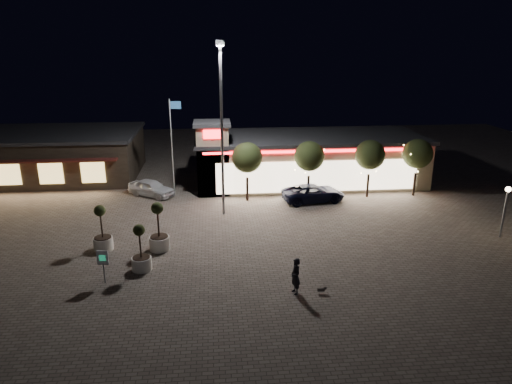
{
  "coord_description": "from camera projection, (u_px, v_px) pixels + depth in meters",
  "views": [
    {
      "loc": [
        1.37,
        -24.0,
        12.06
      ],
      "look_at": [
        4.23,
        6.0,
        2.31
      ],
      "focal_mm": 32.0,
      "sensor_mm": 36.0,
      "label": 1
    }
  ],
  "objects": [
    {
      "name": "string_tree_d",
      "position": [
        418.0,
        154.0,
        37.27
      ],
      "size": [
        2.42,
        2.42,
        4.79
      ],
      "color": "#332319",
      "rests_on": "ground"
    },
    {
      "name": "string_tree_b",
      "position": [
        309.0,
        156.0,
        36.45
      ],
      "size": [
        2.42,
        2.42,
        4.79
      ],
      "color": "#332319",
      "rests_on": "ground"
    },
    {
      "name": "planter_left",
      "position": [
        103.0,
        236.0,
        27.91
      ],
      "size": [
        1.18,
        1.18,
        2.9
      ],
      "color": "silver",
      "rests_on": "ground"
    },
    {
      "name": "pedestrian",
      "position": [
        296.0,
        276.0,
        22.95
      ],
      "size": [
        0.61,
        0.79,
        1.91
      ],
      "primitive_type": "imported",
      "rotation": [
        0.0,
        0.0,
        -1.33
      ],
      "color": "black",
      "rests_on": "ground"
    },
    {
      "name": "string_tree_c",
      "position": [
        370.0,
        155.0,
        36.91
      ],
      "size": [
        2.42,
        2.42,
        4.79
      ],
      "color": "#332319",
      "rests_on": "ground"
    },
    {
      "name": "lamp_post_east",
      "position": [
        506.0,
        202.0,
        29.26
      ],
      "size": [
        0.36,
        0.36,
        3.48
      ],
      "color": "gray",
      "rests_on": "ground"
    },
    {
      "name": "restaurant_building",
      "position": [
        51.0,
        154.0,
        43.31
      ],
      "size": [
        16.4,
        11.0,
        4.3
      ],
      "color": "#382D23",
      "rests_on": "ground"
    },
    {
      "name": "valet_sign",
      "position": [
        103.0,
        260.0,
        23.86
      ],
      "size": [
        0.61,
        0.14,
        1.86
      ],
      "color": "gray",
      "rests_on": "ground"
    },
    {
      "name": "ground",
      "position": [
        193.0,
        264.0,
        26.32
      ],
      "size": [
        90.0,
        90.0,
        0.0
      ],
      "primitive_type": "plane",
      "color": "#6A5F56",
      "rests_on": "ground"
    },
    {
      "name": "string_tree_a",
      "position": [
        247.0,
        158.0,
        36.0
      ],
      "size": [
        2.42,
        2.42,
        4.79
      ],
      "color": "#332319",
      "rests_on": "ground"
    },
    {
      "name": "pickup_truck",
      "position": [
        313.0,
        193.0,
        36.67
      ],
      "size": [
        5.31,
        3.02,
        1.4
      ],
      "primitive_type": "imported",
      "rotation": [
        0.0,
        0.0,
        1.72
      ],
      "color": "black",
      "rests_on": "ground"
    },
    {
      "name": "flagpole",
      "position": [
        173.0,
        139.0,
        37.0
      ],
      "size": [
        0.95,
        0.1,
        8.0
      ],
      "color": "white",
      "rests_on": "ground"
    },
    {
      "name": "retail_building",
      "position": [
        303.0,
        158.0,
        41.48
      ],
      "size": [
        20.4,
        8.4,
        6.1
      ],
      "color": "gray",
      "rests_on": "ground"
    },
    {
      "name": "planter_mid",
      "position": [
        141.0,
        256.0,
        25.42
      ],
      "size": [
        1.11,
        1.11,
        2.72
      ],
      "color": "silver",
      "rests_on": "ground"
    },
    {
      "name": "floodlight_pole",
      "position": [
        222.0,
        120.0,
        31.92
      ],
      "size": [
        0.6,
        0.4,
        12.38
      ],
      "color": "gray",
      "rests_on": "ground"
    },
    {
      "name": "dog",
      "position": [
        322.0,
        289.0,
        23.13
      ],
      "size": [
        0.48,
        0.17,
        0.26
      ],
      "color": "#59514C",
      "rests_on": "ground"
    },
    {
      "name": "white_sedan",
      "position": [
        151.0,
        188.0,
        37.99
      ],
      "size": [
        4.33,
        3.64,
        1.4
      ],
      "primitive_type": "imported",
      "rotation": [
        0.0,
        0.0,
        0.98
      ],
      "color": "white",
      "rests_on": "ground"
    },
    {
      "name": "planter_right",
      "position": [
        159.0,
        235.0,
        27.91
      ],
      "size": [
        1.25,
        1.25,
        3.08
      ],
      "color": "silver",
      "rests_on": "ground"
    }
  ]
}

